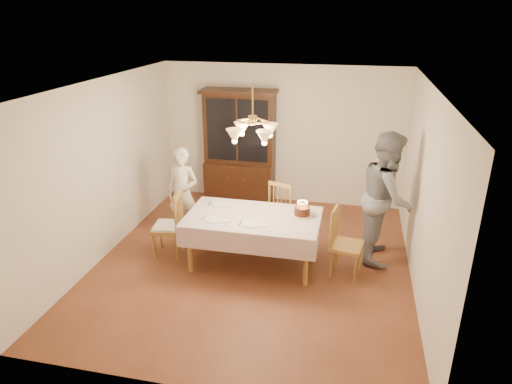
% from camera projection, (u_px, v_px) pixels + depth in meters
% --- Properties ---
extents(ground, '(5.00, 5.00, 0.00)m').
position_uv_depth(ground, '(253.00, 262.00, 6.76)').
color(ground, brown).
rests_on(ground, ground).
extents(room_shell, '(5.00, 5.00, 5.00)m').
position_uv_depth(room_shell, '(253.00, 161.00, 6.18)').
color(room_shell, white).
rests_on(room_shell, ground).
extents(dining_table, '(1.90, 1.10, 0.76)m').
position_uv_depth(dining_table, '(253.00, 221.00, 6.51)').
color(dining_table, olive).
rests_on(dining_table, ground).
extents(china_hutch, '(1.38, 0.54, 2.16)m').
position_uv_depth(china_hutch, '(240.00, 150.00, 8.58)').
color(china_hutch, black).
rests_on(china_hutch, ground).
extents(chair_far_side, '(0.55, 0.54, 1.00)m').
position_uv_depth(chair_far_side, '(285.00, 212.00, 7.39)').
color(chair_far_side, olive).
rests_on(chair_far_side, ground).
extents(chair_left_end, '(0.47, 0.49, 1.00)m').
position_uv_depth(chair_left_end, '(168.00, 227.00, 6.83)').
color(chair_left_end, olive).
rests_on(chair_left_end, ground).
extents(chair_right_end, '(0.49, 0.50, 1.00)m').
position_uv_depth(chair_right_end, '(346.00, 246.00, 6.31)').
color(chair_right_end, olive).
rests_on(chair_right_end, ground).
extents(elderly_woman, '(0.60, 0.45, 1.49)m').
position_uv_depth(elderly_woman, '(183.00, 193.00, 7.34)').
color(elderly_woman, silver).
rests_on(elderly_woman, ground).
extents(adult_in_grey, '(0.79, 0.98, 1.93)m').
position_uv_depth(adult_in_grey, '(387.00, 197.00, 6.59)').
color(adult_in_grey, slate).
rests_on(adult_in_grey, ground).
extents(birthday_cake, '(0.30, 0.30, 0.22)m').
position_uv_depth(birthday_cake, '(302.00, 211.00, 6.48)').
color(birthday_cake, white).
rests_on(birthday_cake, dining_table).
extents(place_setting_near_left, '(0.39, 0.24, 0.02)m').
position_uv_depth(place_setting_near_left, '(215.00, 220.00, 6.35)').
color(place_setting_near_left, white).
rests_on(place_setting_near_left, dining_table).
extents(place_setting_near_right, '(0.39, 0.25, 0.02)m').
position_uv_depth(place_setting_near_right, '(253.00, 224.00, 6.23)').
color(place_setting_near_right, white).
rests_on(place_setting_near_right, dining_table).
extents(place_setting_far_left, '(0.39, 0.24, 0.02)m').
position_uv_depth(place_setting_far_left, '(221.00, 204.00, 6.86)').
color(place_setting_far_left, white).
rests_on(place_setting_far_left, dining_table).
extents(chandelier, '(0.62, 0.62, 0.73)m').
position_uv_depth(chandelier, '(253.00, 133.00, 6.03)').
color(chandelier, '#BF8C3F').
rests_on(chandelier, ground).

